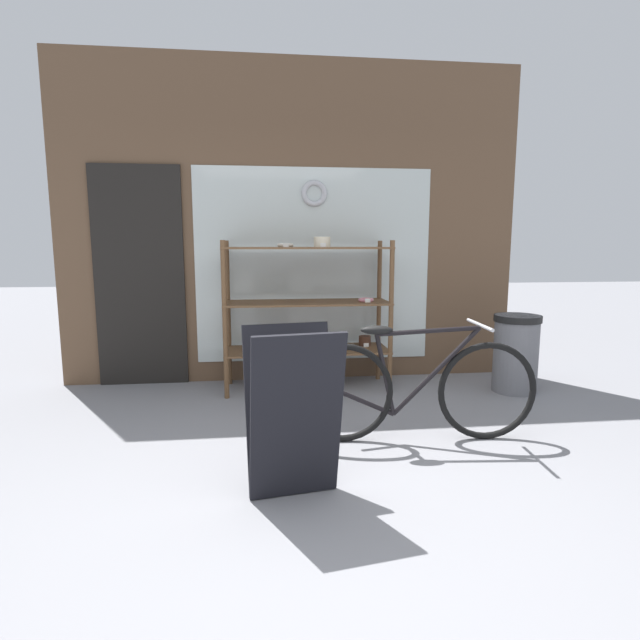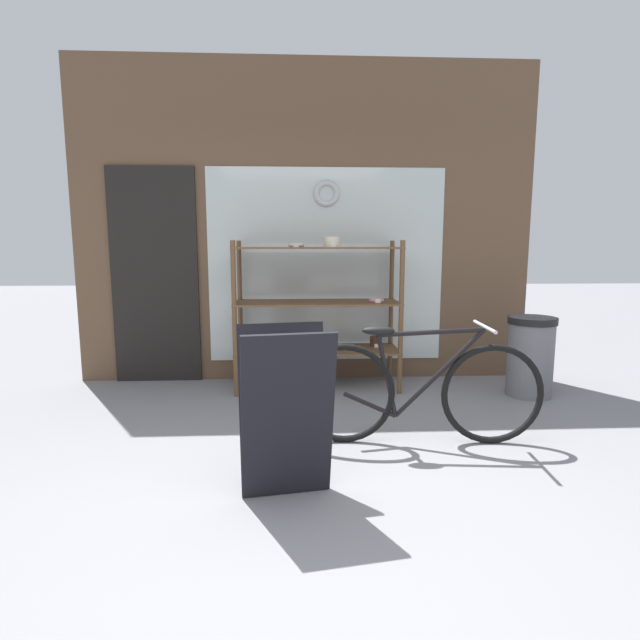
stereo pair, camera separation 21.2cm
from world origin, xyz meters
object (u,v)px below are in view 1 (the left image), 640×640
at_px(bicycle, 415,389).
at_px(trash_bin, 516,351).
at_px(sandwich_board, 293,413).
at_px(display_case, 308,304).

distance_m(bicycle, trash_bin, 1.66).
xyz_separation_m(bicycle, sandwich_board, (-0.88, -0.67, 0.09)).
relative_size(bicycle, sandwich_board, 1.85).
height_order(bicycle, trash_bin, bicycle).
bearing_deg(sandwich_board, trash_bin, 28.94).
bearing_deg(bicycle, sandwich_board, -138.80).
bearing_deg(trash_bin, bicycle, -141.06).
distance_m(display_case, trash_bin, 1.97).
height_order(display_case, bicycle, display_case).
distance_m(display_case, sandwich_board, 2.09).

